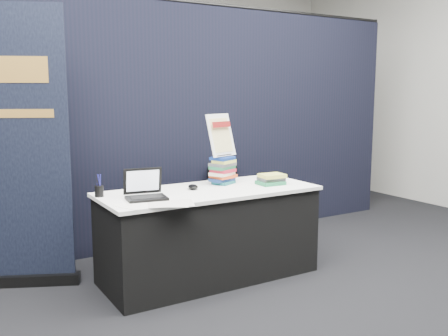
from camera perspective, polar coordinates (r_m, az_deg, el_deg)
floor at (r=3.88m, az=2.45°, el=-14.79°), size 8.00×8.00×0.00m
wall_back at (r=7.24m, az=-15.48°, el=10.03°), size 8.00×0.02×3.50m
drape_partition at (r=4.98m, az=-7.70°, el=4.67°), size 6.00×0.08×2.40m
display_table at (r=4.19m, az=-1.70°, el=-7.49°), size 1.80×0.75×0.75m
laptop at (r=3.78m, az=-9.08°, el=-2.69°), size 0.32×0.28×0.22m
mouse at (r=4.11m, az=-3.57°, el=-2.17°), size 0.11×0.15×0.04m
brochure_left at (r=3.63m, az=-9.60°, el=-4.05°), size 0.39×0.34×0.00m
brochure_mid at (r=3.58m, az=-6.24°, el=-4.14°), size 0.34×0.31×0.00m
brochure_right at (r=3.60m, az=-6.12°, el=-4.07°), size 0.39×0.33×0.00m
pen_cup at (r=3.93m, az=-14.08°, el=-2.58°), size 0.08×0.08×0.09m
book_stack_tall at (r=4.33m, az=-0.14°, el=-0.27°), size 0.23×0.21×0.24m
book_stack_short at (r=4.34m, az=5.36°, el=-1.27°), size 0.22×0.17×0.09m
info_sign at (r=4.32m, az=-0.35°, el=3.72°), size 0.30×0.19×0.38m
pullup_banner at (r=4.22m, az=-23.04°, el=0.30°), size 0.89×0.48×2.21m
stacking_chair at (r=5.19m, az=0.58°, el=-3.54°), size 0.40×0.40×0.80m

